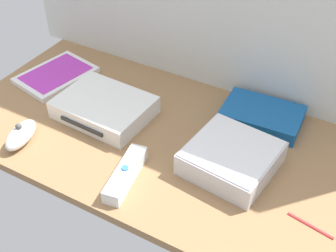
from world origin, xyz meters
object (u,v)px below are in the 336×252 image
object	(u,v)px
remote_wand	(126,174)
remote_nunchuk	(21,135)
game_case	(56,75)
network_router	(262,116)
game_console	(104,107)
mini_computer	(231,158)
stylus_pen	(311,225)

from	to	relation	value
remote_wand	remote_nunchuk	world-z (taller)	remote_nunchuk
game_case	network_router	size ratio (longest dim) A/B	1.14
network_router	remote_nunchuk	world-z (taller)	remote_nunchuk
remote_nunchuk	game_console	bearing A→B (deg)	47.52
remote_wand	remote_nunchuk	distance (cm)	26.35
game_console	remote_wand	bearing A→B (deg)	-40.65
mini_computer	stylus_pen	bearing A→B (deg)	-20.01
remote_wand	remote_nunchuk	size ratio (longest dim) A/B	1.42
remote_wand	stylus_pen	distance (cm)	36.39
game_case	mini_computer	bearing A→B (deg)	2.83
game_case	network_router	xyz separation A→B (cm)	(53.77, 9.24, 0.94)
network_router	remote_nunchuk	size ratio (longest dim) A/B	1.75
game_console	mini_computer	world-z (taller)	mini_computer
mini_computer	game_console	bearing A→B (deg)	177.43
mini_computer	remote_wand	size ratio (longest dim) A/B	1.23
remote_wand	game_case	bearing A→B (deg)	139.59
remote_nunchuk	stylus_pen	xyz separation A→B (cm)	(62.02, 8.58, -1.69)
remote_wand	remote_nunchuk	xyz separation A→B (cm)	(-26.28, -1.79, 0.53)
game_console	stylus_pen	distance (cm)	52.44
remote_wand	remote_nunchuk	bearing A→B (deg)	174.21
stylus_pen	mini_computer	bearing A→B (deg)	159.99
mini_computer	remote_nunchuk	xyz separation A→B (cm)	(-43.22, -15.42, -0.60)
stylus_pen	remote_nunchuk	bearing A→B (deg)	-172.13
game_case	remote_nunchuk	distance (cm)	25.73
game_console	network_router	xyz separation A→B (cm)	(33.20, 15.88, -0.50)
game_console	mini_computer	distance (cm)	32.98
game_console	game_case	bearing A→B (deg)	164.84
remote_wand	stylus_pen	size ratio (longest dim) A/B	1.69
remote_wand	stylus_pen	world-z (taller)	remote_wand
remote_nunchuk	stylus_pen	bearing A→B (deg)	-3.31
remote_nunchuk	stylus_pen	distance (cm)	62.63
mini_computer	game_case	xyz separation A→B (cm)	(-53.52, 8.12, -1.88)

